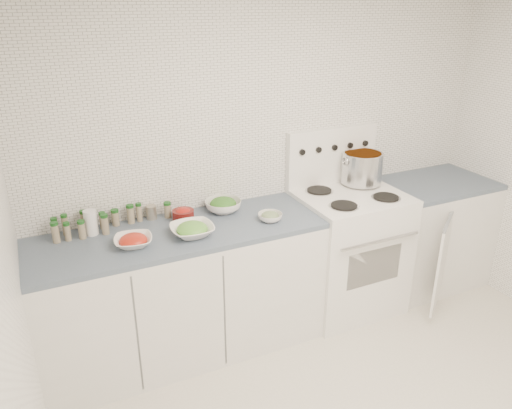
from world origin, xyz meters
The scene contains 13 objects.
room_walls centered at (0.00, 0.00, 1.56)m, with size 3.54×3.04×2.52m.
counter_left centered at (-0.82, 1.19, 0.45)m, with size 1.85×0.62×0.90m.
stove centered at (0.48, 1.19, 0.50)m, with size 0.76×0.70×1.36m.
counter_right centered at (1.30, 1.19, 0.45)m, with size 0.89×0.87×0.90m.
stock_pot centered at (0.67, 1.33, 1.07)m, with size 0.33×0.31×0.23m.
bowl_tomato centered at (-1.12, 1.11, 0.93)m, with size 0.26×0.26×0.07m.
bowl_snowpea centered at (-0.76, 1.10, 0.94)m, with size 0.27×0.27×0.09m.
bowl_broccoli centered at (-0.45, 1.37, 0.95)m, with size 0.28×0.28×0.10m.
bowl_zucchini centered at (-0.23, 1.09, 0.93)m, with size 0.17×0.17×0.06m.
bowl_pepper centered at (-0.75, 1.34, 0.94)m, with size 0.14×0.14×0.09m.
salt_canister centered at (-1.32, 1.38, 0.98)m, with size 0.08×0.08×0.16m, color white.
tin_can centered at (-0.93, 1.45, 0.95)m, with size 0.07×0.07×0.09m, color #9D9484.
spice_cluster centered at (-1.27, 1.41, 0.96)m, with size 0.76×0.15×0.14m.
Camera 1 is at (-1.59, -1.58, 2.27)m, focal length 35.00 mm.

